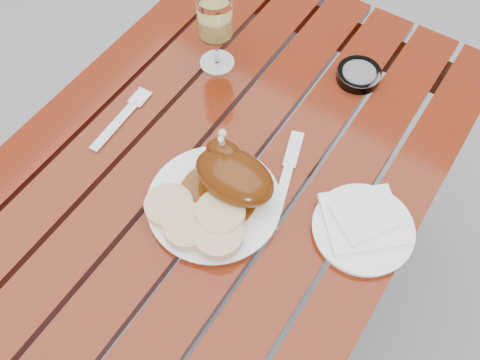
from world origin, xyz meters
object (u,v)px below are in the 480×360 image
object	(u,v)px
ashtray	(359,75)
wine_glass	(216,32)
dinner_plate	(214,203)
side_plate	(363,229)
table	(223,242)

from	to	relation	value
ashtray	wine_glass	bearing A→B (deg)	-155.22
dinner_plate	side_plate	xyz separation A→B (m)	(0.26, 0.11, -0.00)
wine_glass	dinner_plate	bearing A→B (deg)	-56.20
table	ashtray	xyz separation A→B (m)	(0.13, 0.36, 0.39)
wine_glass	ashtray	bearing A→B (deg)	24.78
table	dinner_plate	bearing A→B (deg)	-59.41
wine_glass	side_plate	bearing A→B (deg)	-23.38
dinner_plate	wine_glass	distance (m)	0.38
side_plate	dinner_plate	bearing A→B (deg)	-157.82
table	ashtray	bearing A→B (deg)	69.58
side_plate	ashtray	distance (m)	0.38
wine_glass	side_plate	size ratio (longest dim) A/B	0.97
wine_glass	ashtray	size ratio (longest dim) A/B	1.89
table	ashtray	size ratio (longest dim) A/B	12.21
table	ashtray	distance (m)	0.55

